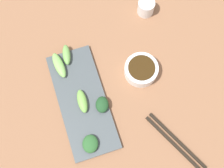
% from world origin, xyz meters
% --- Properties ---
extents(tabletop, '(2.10, 2.10, 0.02)m').
position_xyz_m(tabletop, '(0.00, 0.00, 0.01)').
color(tabletop, '#885D40').
rests_on(tabletop, ground).
extents(sauce_bowl, '(0.11, 0.11, 0.04)m').
position_xyz_m(sauce_bowl, '(-0.13, -0.02, 0.04)').
color(sauce_bowl, white).
rests_on(sauce_bowl, tabletop).
extents(serving_plate, '(0.15, 0.35, 0.01)m').
position_xyz_m(serving_plate, '(0.08, 0.01, 0.03)').
color(serving_plate, '#424B4E').
rests_on(serving_plate, tabletop).
extents(broccoli_stalk_0, '(0.04, 0.07, 0.02)m').
position_xyz_m(broccoli_stalk_0, '(0.08, -0.15, 0.04)').
color(broccoli_stalk_0, '#699F4B').
rests_on(broccoli_stalk_0, serving_plate).
extents(broccoli_leafy_1, '(0.06, 0.07, 0.02)m').
position_xyz_m(broccoli_leafy_1, '(0.09, 0.15, 0.04)').
color(broccoli_leafy_1, '#285929').
rests_on(broccoli_leafy_1, serving_plate).
extents(broccoli_leafy_2, '(0.05, 0.06, 0.02)m').
position_xyz_m(broccoli_leafy_2, '(0.02, 0.05, 0.04)').
color(broccoli_leafy_2, '#1D4522').
rests_on(broccoli_leafy_2, serving_plate).
extents(broccoli_stalk_3, '(0.04, 0.09, 0.02)m').
position_xyz_m(broccoli_stalk_3, '(0.12, -0.12, 0.04)').
color(broccoli_stalk_3, '#78B156').
rests_on(broccoli_stalk_3, serving_plate).
extents(broccoli_stalk_4, '(0.03, 0.08, 0.02)m').
position_xyz_m(broccoli_stalk_4, '(0.08, 0.02, 0.04)').
color(broccoli_stalk_4, '#6CA646').
rests_on(broccoli_stalk_4, serving_plate).
extents(chopsticks, '(0.12, 0.22, 0.01)m').
position_xyz_m(chopsticks, '(-0.15, 0.22, 0.02)').
color(chopsticks, black).
rests_on(chopsticks, tabletop).
extents(tea_cup, '(0.06, 0.06, 0.06)m').
position_xyz_m(tea_cup, '(-0.22, -0.23, 0.05)').
color(tea_cup, white).
rests_on(tea_cup, tabletop).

